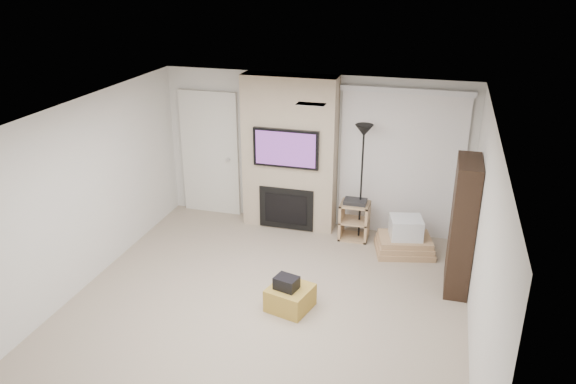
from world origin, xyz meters
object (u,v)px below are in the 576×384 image
(ottoman, at_px, (290,298))
(bookshelf, at_px, (462,226))
(floor_lamp, at_px, (363,150))
(box_stack, at_px, (405,239))
(av_stand, at_px, (354,218))

(ottoman, xyz_separation_m, bookshelf, (2.02, 1.12, 0.75))
(ottoman, height_order, floor_lamp, floor_lamp)
(box_stack, distance_m, bookshelf, 1.28)
(bookshelf, bearing_deg, av_stand, 146.24)
(ottoman, relative_size, floor_lamp, 0.27)
(ottoman, bearing_deg, av_stand, 78.21)
(box_stack, bearing_deg, av_stand, 161.81)
(av_stand, bearing_deg, ottoman, -101.79)
(ottoman, xyz_separation_m, av_stand, (0.45, 2.17, 0.20))
(ottoman, distance_m, av_stand, 2.22)
(ottoman, bearing_deg, box_stack, 56.25)
(ottoman, xyz_separation_m, floor_lamp, (0.52, 2.21, 1.31))
(av_stand, height_order, box_stack, av_stand)
(box_stack, relative_size, bookshelf, 0.54)
(av_stand, relative_size, bookshelf, 0.37)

